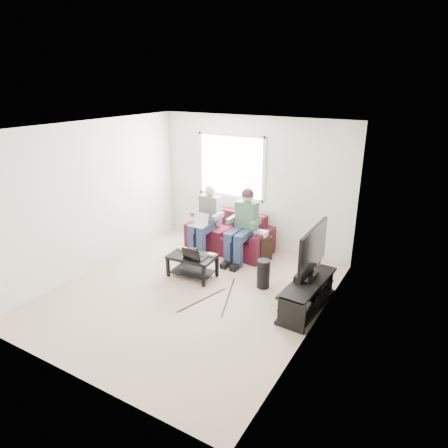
# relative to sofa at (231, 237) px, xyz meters

# --- Properties ---
(floor) EXTENTS (4.50, 4.50, 0.00)m
(floor) POSITION_rel_sofa_xyz_m (0.27, -1.81, -0.29)
(floor) COLOR #C6AF9A
(floor) RESTS_ON ground
(ceiling) EXTENTS (4.50, 4.50, 0.00)m
(ceiling) POSITION_rel_sofa_xyz_m (0.27, -1.81, 2.31)
(ceiling) COLOR white
(ceiling) RESTS_ON wall_back
(wall_back) EXTENTS (4.50, 0.00, 4.50)m
(wall_back) POSITION_rel_sofa_xyz_m (0.27, 0.44, 1.01)
(wall_back) COLOR silver
(wall_back) RESTS_ON floor
(wall_front) EXTENTS (4.50, 0.00, 4.50)m
(wall_front) POSITION_rel_sofa_xyz_m (0.27, -4.06, 1.01)
(wall_front) COLOR silver
(wall_front) RESTS_ON floor
(wall_left) EXTENTS (0.00, 4.50, 4.50)m
(wall_left) POSITION_rel_sofa_xyz_m (-1.73, -1.81, 1.01)
(wall_left) COLOR silver
(wall_left) RESTS_ON floor
(wall_right) EXTENTS (0.00, 4.50, 4.50)m
(wall_right) POSITION_rel_sofa_xyz_m (2.27, -1.81, 1.01)
(wall_right) COLOR silver
(wall_right) RESTS_ON floor
(window) EXTENTS (1.48, 0.04, 1.28)m
(window) POSITION_rel_sofa_xyz_m (-0.23, 0.42, 1.31)
(window) COLOR white
(window) RESTS_ON wall_back
(sofa) EXTENTS (1.64, 0.84, 0.76)m
(sofa) POSITION_rel_sofa_xyz_m (0.00, 0.00, 0.00)
(sofa) COLOR #4B121E
(sofa) RESTS_ON floor
(person_left) EXTENTS (0.40, 0.70, 1.30)m
(person_left) POSITION_rel_sofa_xyz_m (-0.40, -0.26, 0.42)
(person_left) COLOR navy
(person_left) RESTS_ON sofa
(person_right) EXTENTS (0.40, 0.71, 1.35)m
(person_right) POSITION_rel_sofa_xyz_m (0.40, -0.24, 0.48)
(person_right) COLOR navy
(person_right) RESTS_ON sofa
(laptop_silver) EXTENTS (0.35, 0.27, 0.24)m
(laptop_silver) POSITION_rel_sofa_xyz_m (-0.40, -0.52, 0.39)
(laptop_silver) COLOR silver
(laptop_silver) RESTS_ON person_left
(coffee_table) EXTENTS (0.83, 0.55, 0.40)m
(coffee_table) POSITION_rel_sofa_xyz_m (-0.02, -1.32, 0.00)
(coffee_table) COLOR black
(coffee_table) RESTS_ON floor
(laptop_black) EXTENTS (0.36, 0.28, 0.24)m
(laptop_black) POSITION_rel_sofa_xyz_m (0.10, -1.40, 0.23)
(laptop_black) COLOR black
(laptop_black) RESTS_ON coffee_table
(controller_a) EXTENTS (0.14, 0.09, 0.04)m
(controller_a) POSITION_rel_sofa_xyz_m (-0.30, -1.20, 0.13)
(controller_a) COLOR silver
(controller_a) RESTS_ON coffee_table
(controller_b) EXTENTS (0.14, 0.10, 0.04)m
(controller_b) POSITION_rel_sofa_xyz_m (-0.12, -1.14, 0.13)
(controller_b) COLOR black
(controller_b) RESTS_ON coffee_table
(controller_c) EXTENTS (0.14, 0.09, 0.04)m
(controller_c) POSITION_rel_sofa_xyz_m (0.28, -1.17, 0.13)
(controller_c) COLOR gray
(controller_c) RESTS_ON coffee_table
(tv_stand) EXTENTS (0.48, 1.36, 0.44)m
(tv_stand) POSITION_rel_sofa_xyz_m (2.04, -1.31, -0.09)
(tv_stand) COLOR black
(tv_stand) RESTS_ON floor
(tv) EXTENTS (0.12, 1.10, 0.81)m
(tv) POSITION_rel_sofa_xyz_m (2.04, -1.21, 0.62)
(tv) COLOR black
(tv) RESTS_ON tv_stand
(soundbar) EXTENTS (0.12, 0.50, 0.10)m
(soundbar) POSITION_rel_sofa_xyz_m (1.92, -1.21, 0.21)
(soundbar) COLOR black
(soundbar) RESTS_ON tv_stand
(drink_cup) EXTENTS (0.08, 0.08, 0.12)m
(drink_cup) POSITION_rel_sofa_xyz_m (1.99, -0.68, 0.22)
(drink_cup) COLOR #AF764B
(drink_cup) RESTS_ON tv_stand
(console_white) EXTENTS (0.30, 0.22, 0.06)m
(console_white) POSITION_rel_sofa_xyz_m (2.04, -1.71, -0.02)
(console_white) COLOR silver
(console_white) RESTS_ON tv_stand
(console_grey) EXTENTS (0.34, 0.26, 0.08)m
(console_grey) POSITION_rel_sofa_xyz_m (2.04, -1.01, -0.01)
(console_grey) COLOR gray
(console_grey) RESTS_ON tv_stand
(console_black) EXTENTS (0.38, 0.30, 0.07)m
(console_black) POSITION_rel_sofa_xyz_m (2.04, -1.36, -0.02)
(console_black) COLOR black
(console_black) RESTS_ON tv_stand
(subwoofer) EXTENTS (0.21, 0.21, 0.48)m
(subwoofer) POSITION_rel_sofa_xyz_m (1.21, -1.06, -0.05)
(subwoofer) COLOR black
(subwoofer) RESTS_ON floor
(keyboard_floor) EXTENTS (0.34, 0.51, 0.03)m
(keyboard_floor) POSITION_rel_sofa_xyz_m (1.80, -1.30, -0.27)
(keyboard_floor) COLOR black
(keyboard_floor) RESTS_ON floor
(end_table) EXTENTS (0.32, 0.32, 0.57)m
(end_table) POSITION_rel_sofa_xyz_m (0.70, -0.10, -0.03)
(end_table) COLOR black
(end_table) RESTS_ON floor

